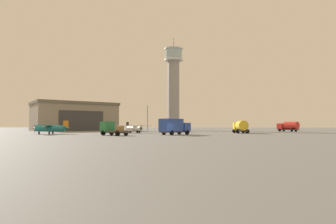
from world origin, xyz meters
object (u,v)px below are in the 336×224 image
Objects in this scene: control_tower at (174,83)px; truck_box_blue at (174,126)px; airplane_teal at (51,128)px; truck_fuel_tanker_red at (288,126)px; truck_flatbed_green at (111,129)px; truck_fuel_tanker_yellow at (241,126)px; light_post_east at (147,115)px; truck_box_silver at (172,127)px; airplane_white at (134,128)px.

control_tower is 54.57m from truck_box_blue.
airplane_teal is 1.60× the size of truck_fuel_tanker_red.
airplane_teal is 1.55× the size of truck_flatbed_green.
light_post_east is (-29.43, 35.58, 3.97)m from truck_fuel_tanker_yellow.
truck_fuel_tanker_red reaches higher than truck_box_silver.
truck_box_blue is (11.62, 4.28, 0.47)m from truck_flatbed_green.
control_tower is 30.68m from truck_box_silver.
airplane_white is 18.03m from truck_box_blue.
airplane_teal is at bearing 10.17° from truck_flatbed_green.
truck_box_silver is at bearing 61.14° from truck_fuel_tanker_red.
airplane_white is 1.14× the size of truck_box_blue.
control_tower reaches higher than truck_flatbed_green.
truck_fuel_tanker_red is at bearing -160.27° from airplane_teal.
truck_box_blue is at bearing -73.95° from light_post_east.
truck_box_blue is (-32.47, -34.18, 0.08)m from truck_fuel_tanker_red.
control_tower is 41.99m from airplane_white.
truck_flatbed_green is 0.98× the size of truck_fuel_tanker_yellow.
truck_box_silver is 26.25m from truck_box_blue.
truck_box_blue is (2.93, -26.08, 0.21)m from truck_box_silver.
truck_box_silver is (1.60, -25.79, -16.55)m from control_tower.
airplane_white is 19.83m from airplane_teal.
truck_fuel_tanker_yellow reaches higher than airplane_teal.
airplane_teal is 27.16m from truck_box_blue.
airplane_white is 0.78× the size of airplane_teal.
truck_fuel_tanker_red is 0.65× the size of light_post_east.
truck_flatbed_green is at bearing 89.35° from truck_fuel_tanker_red.
truck_fuel_tanker_red is 47.15m from truck_box_blue.
truck_box_blue is 51.78m from light_post_east.
airplane_teal is at bearing -99.20° from airplane_white.
truck_flatbed_green is (-7.10, -56.16, -16.81)m from control_tower.
light_post_east is at bearing 137.94° from airplane_white.
light_post_east reaches higher than truck_fuel_tanker_red.
light_post_east is (-9.75, -2.25, -12.43)m from control_tower.
light_post_east is (12.81, 47.71, 4.28)m from airplane_teal.
truck_fuel_tanker_yellow is at bearing -113.62° from truck_flatbed_green.
control_tower is 57.31m from airplane_teal.
control_tower is 5.21× the size of truck_box_blue.
truck_flatbed_green is 32.45m from truck_fuel_tanker_yellow.
airplane_white is (-6.84, -37.88, -16.79)m from control_tower.
truck_box_silver is 1.05× the size of truck_fuel_tanker_yellow.
airplane_white is 48.26m from truck_fuel_tanker_red.
truck_box_silver reaches higher than truck_flatbed_green.
truck_box_blue is at bearing -7.67° from airplane_white.
light_post_east is (-14.27, 49.62, 3.90)m from truck_box_blue.
airplane_teal is 1.04× the size of light_post_east.
airplane_teal is 1.52× the size of truck_fuel_tanker_yellow.
control_tower reaches higher than light_post_east.
control_tower reaches higher than truck_box_blue.
airplane_white is 1.18× the size of truck_fuel_tanker_yellow.
truck_box_blue is (4.52, -51.87, -16.34)m from control_tower.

